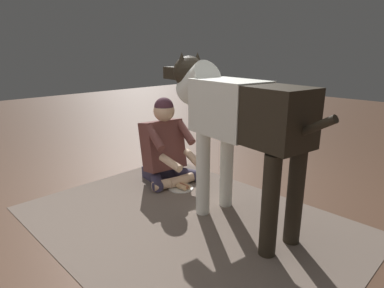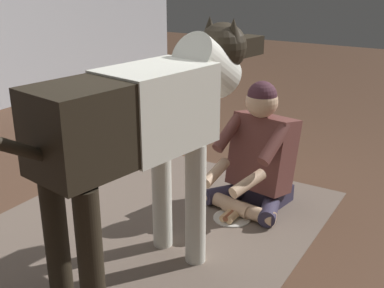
% 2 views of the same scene
% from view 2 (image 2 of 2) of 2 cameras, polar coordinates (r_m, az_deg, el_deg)
% --- Properties ---
extents(ground_plane, '(15.93, 15.93, 0.00)m').
position_cam_2_polar(ground_plane, '(3.14, -3.96, -9.29)').
color(ground_plane, brown).
extents(area_rug, '(2.51, 1.88, 0.01)m').
position_cam_2_polar(area_rug, '(3.01, -6.56, -10.69)').
color(area_rug, '#706053').
rests_on(area_rug, ground).
extents(person_sitting_on_floor, '(0.70, 0.57, 0.86)m').
position_cam_2_polar(person_sitting_on_floor, '(3.25, 7.84, -1.44)').
color(person_sitting_on_floor, '#352F47').
rests_on(person_sitting_on_floor, ground).
extents(large_dog, '(1.69, 0.50, 1.29)m').
position_cam_2_polar(large_dog, '(2.35, -5.17, 2.91)').
color(large_dog, silver).
rests_on(large_dog, ground).
extents(hot_dog_on_plate, '(0.24, 0.24, 0.06)m').
position_cam_2_polar(hot_dog_on_plate, '(3.18, 4.76, -8.40)').
color(hot_dog_on_plate, silver).
rests_on(hot_dog_on_plate, ground).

